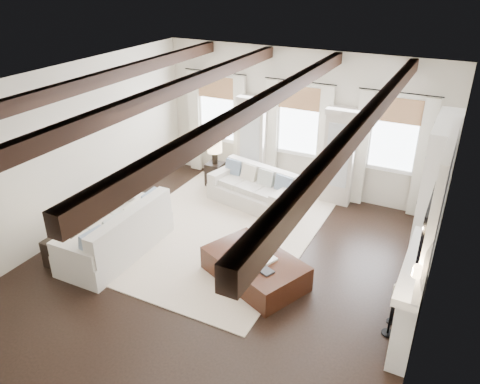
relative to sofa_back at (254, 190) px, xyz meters
The scene contains 16 objects.
ground 2.67m from the sofa_back, 78.01° to the right, with size 7.50×7.50×0.00m, color black.
room_shell 2.65m from the sofa_back, 52.64° to the right, with size 6.54×7.54×3.22m.
area_rug 1.47m from the sofa_back, 94.66° to the right, with size 3.53×4.72×0.02m, color beige.
sofa_back is the anchor object (origin of this frame).
sofa_left 3.17m from the sofa_back, 115.00° to the right, with size 1.03×2.22×0.95m.
ottoman 2.75m from the sofa_back, 64.33° to the right, with size 1.67×1.04×0.44m, color black.
tray 2.76m from the sofa_back, 62.89° to the right, with size 0.50×0.38×0.04m, color white.
book_lower 2.63m from the sofa_back, 65.89° to the right, with size 0.26×0.20×0.04m, color #262628.
book_upper 2.68m from the sofa_back, 64.73° to the right, with size 0.22×0.17×0.03m, color beige.
book_loose 3.14m from the sofa_back, 61.38° to the right, with size 0.24×0.18×0.03m, color #262628.
side_table_front 4.12m from the sofa_back, 119.41° to the right, with size 0.50×0.50×0.50m, color black.
lamp_front 4.16m from the sofa_back, 119.41° to the right, with size 0.33×0.33×0.56m.
side_table_back 1.28m from the sofa_back, 161.03° to the left, with size 0.38×0.38×0.57m, color black.
lamp_back 1.43m from the sofa_back, 161.03° to the left, with size 0.34×0.34×0.59m.
candlestick_near 4.43m from the sofa_back, 38.77° to the right, with size 0.18×0.18×0.87m.
candlestick_far 4.26m from the sofa_back, 35.94° to the right, with size 0.15×0.15×0.72m.
Camera 1 is at (3.32, -5.71, 4.85)m, focal length 35.00 mm.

